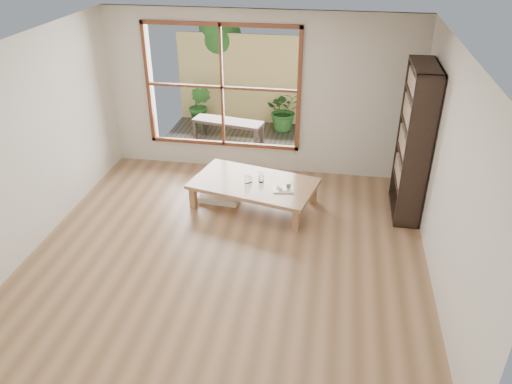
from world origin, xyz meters
The scene contains 15 objects.
ground centered at (0.00, 0.00, 0.00)m, with size 5.00×5.00×0.00m, color #A57852.
low_table centered at (0.12, 1.20, 0.34)m, with size 1.95×1.37×0.39m.
floor_cushion centered at (-0.40, 1.39, 0.04)m, with size 0.60×0.60×0.09m, color white.
bookshelf centered at (2.31, 1.41, 1.08)m, with size 0.34×0.97×2.16m, color black.
glass_tall centered at (0.03, 1.15, 0.45)m, with size 0.07×0.07×0.12m, color silver.
glass_mid centered at (0.23, 1.22, 0.44)m, with size 0.07×0.07×0.10m, color silver.
glass_short centered at (0.19, 1.38, 0.43)m, with size 0.06×0.06×0.08m, color silver.
glass_small centered at (0.07, 1.19, 0.43)m, with size 0.06×0.06×0.08m, color silver.
food_tray centered at (0.59, 1.04, 0.41)m, with size 0.31×0.24×0.09m.
deck centered at (-0.60, 3.56, 0.00)m, with size 2.80×2.00×0.05m, color #332C25.
garden_bench centered at (-0.75, 3.43, 0.38)m, with size 1.37×0.63×0.42m.
bamboo_fence centered at (-0.60, 4.56, 0.90)m, with size 2.80×0.06×1.80m, color tan.
shrub_right centered at (0.22, 4.21, 0.43)m, with size 0.73×0.63×0.81m, color #285920.
shrub_left centered at (-1.48, 4.14, 0.45)m, with size 0.47×0.38×0.85m, color #285920.
garden_tree centered at (-1.28, 4.86, 1.63)m, with size 1.04×0.85×2.22m.
Camera 1 is at (1.22, -5.14, 3.81)m, focal length 35.00 mm.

